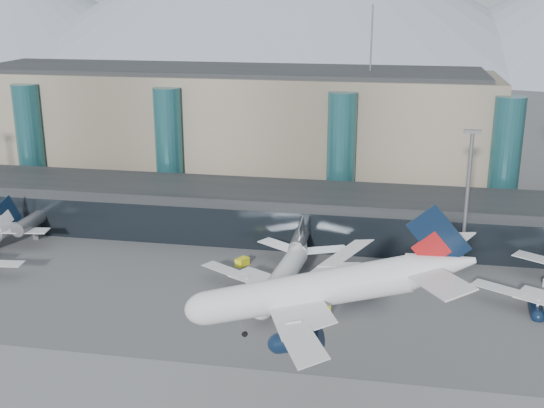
{
  "coord_description": "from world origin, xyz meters",
  "views": [
    {
      "loc": [
        16.61,
        -74.22,
        48.64
      ],
      "look_at": [
        -2.91,
        32.0,
        15.02
      ],
      "focal_mm": 45.0,
      "sensor_mm": 36.0,
      "label": 1
    }
  ],
  "objects_px": {
    "veh_c": "(271,308)",
    "hero_jet": "(331,281)",
    "lightmast_mid": "(468,191)",
    "veh_h": "(316,312)",
    "jet_parked_mid": "(287,266)",
    "veh_b": "(242,262)"
  },
  "relations": [
    {
      "from": "lightmast_mid",
      "to": "veh_b",
      "type": "relative_size",
      "value": 10.22
    },
    {
      "from": "lightmast_mid",
      "to": "hero_jet",
      "type": "relative_size",
      "value": 0.72
    },
    {
      "from": "veh_b",
      "to": "hero_jet",
      "type": "bearing_deg",
      "value": -128.05
    },
    {
      "from": "jet_parked_mid",
      "to": "veh_b",
      "type": "distance_m",
      "value": 13.12
    },
    {
      "from": "veh_c",
      "to": "lightmast_mid",
      "type": "bearing_deg",
      "value": 43.17
    },
    {
      "from": "veh_c",
      "to": "hero_jet",
      "type": "bearing_deg",
      "value": -62.29
    },
    {
      "from": "veh_b",
      "to": "veh_h",
      "type": "height_order",
      "value": "veh_h"
    },
    {
      "from": "hero_jet",
      "to": "jet_parked_mid",
      "type": "xyz_separation_m",
      "value": [
        -10.86,
        36.48,
        -13.89
      ]
    },
    {
      "from": "jet_parked_mid",
      "to": "veh_c",
      "type": "height_order",
      "value": "jet_parked_mid"
    },
    {
      "from": "lightmast_mid",
      "to": "veh_b",
      "type": "xyz_separation_m",
      "value": [
        -40.11,
        -7.48,
        -13.7
      ]
    },
    {
      "from": "veh_c",
      "to": "veh_h",
      "type": "distance_m",
      "value": 7.4
    },
    {
      "from": "jet_parked_mid",
      "to": "veh_h",
      "type": "relative_size",
      "value": 8.01
    },
    {
      "from": "veh_b",
      "to": "veh_c",
      "type": "distance_m",
      "value": 20.46
    },
    {
      "from": "lightmast_mid",
      "to": "veh_c",
      "type": "relative_size",
      "value": 7.24
    },
    {
      "from": "veh_h",
      "to": "lightmast_mid",
      "type": "bearing_deg",
      "value": 3.37
    },
    {
      "from": "veh_h",
      "to": "veh_c",
      "type": "bearing_deg",
      "value": 130.5
    },
    {
      "from": "lightmast_mid",
      "to": "veh_b",
      "type": "distance_m",
      "value": 43.04
    },
    {
      "from": "lightmast_mid",
      "to": "veh_h",
      "type": "relative_size",
      "value": 6.34
    },
    {
      "from": "lightmast_mid",
      "to": "veh_h",
      "type": "distance_m",
      "value": 38.17
    },
    {
      "from": "lightmast_mid",
      "to": "jet_parked_mid",
      "type": "xyz_separation_m",
      "value": [
        -30.41,
        -15.69,
        -10.46
      ]
    },
    {
      "from": "hero_jet",
      "to": "jet_parked_mid",
      "type": "height_order",
      "value": "hero_jet"
    },
    {
      "from": "veh_b",
      "to": "veh_c",
      "type": "height_order",
      "value": "veh_c"
    }
  ]
}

